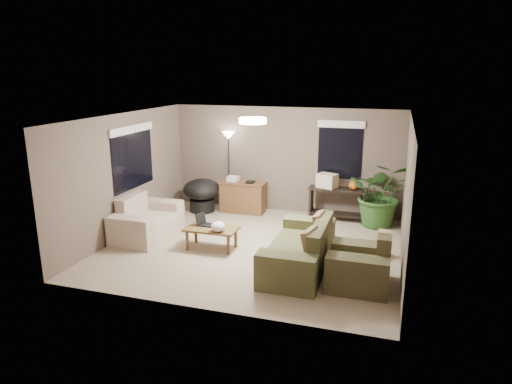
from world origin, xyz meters
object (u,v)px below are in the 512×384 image
(console_table, at_px, (337,202))
(floor_lamp, at_px, (229,145))
(papasan_chair, at_px, (202,193))
(houseplant, at_px, (381,201))
(loveseat, at_px, (146,222))
(armchair, at_px, (360,268))
(desk, at_px, (243,197))
(main_sofa, at_px, (301,252))
(coffee_table, at_px, (211,231))
(cat_scratching_post, at_px, (384,246))

(console_table, relative_size, floor_lamp, 0.68)
(papasan_chair, height_order, houseplant, houseplant)
(loveseat, distance_m, papasan_chair, 1.98)
(loveseat, xyz_separation_m, armchair, (4.40, -0.97, 0.00))
(floor_lamp, relative_size, houseplant, 1.31)
(desk, bearing_deg, main_sofa, -53.89)
(desk, relative_size, papasan_chair, 0.97)
(loveseat, xyz_separation_m, console_table, (3.62, 2.22, 0.14))
(floor_lamp, bearing_deg, main_sofa, -50.23)
(console_table, distance_m, houseplant, 0.97)
(armchair, relative_size, coffee_table, 1.00)
(main_sofa, distance_m, coffee_table, 1.86)
(papasan_chair, bearing_deg, houseplant, 2.12)
(coffee_table, relative_size, cat_scratching_post, 2.00)
(main_sofa, relative_size, floor_lamp, 1.15)
(papasan_chair, relative_size, houseplant, 0.78)
(console_table, bearing_deg, desk, -178.57)
(armchair, height_order, console_table, armchair)
(cat_scratching_post, bearing_deg, desk, 151.30)
(loveseat, bearing_deg, desk, 57.71)
(loveseat, distance_m, armchair, 4.50)
(armchair, height_order, houseplant, houseplant)
(main_sofa, xyz_separation_m, cat_scratching_post, (1.35, 0.91, -0.08))
(coffee_table, bearing_deg, desk, 94.36)
(houseplant, bearing_deg, console_table, 171.88)
(armchair, distance_m, desk, 4.36)
(loveseat, bearing_deg, main_sofa, -9.80)
(main_sofa, bearing_deg, papasan_chair, 139.76)
(loveseat, bearing_deg, floor_lamp, 67.46)
(desk, xyz_separation_m, cat_scratching_post, (3.35, -1.84, -0.16))
(loveseat, bearing_deg, houseplant, 24.53)
(papasan_chair, bearing_deg, floor_lamp, 34.61)
(main_sofa, height_order, papasan_chair, main_sofa)
(main_sofa, bearing_deg, console_table, 85.08)
(desk, height_order, console_table, same)
(armchair, relative_size, floor_lamp, 0.52)
(floor_lamp, bearing_deg, cat_scratching_post, -27.84)
(coffee_table, bearing_deg, cat_scratching_post, 10.11)
(main_sofa, height_order, floor_lamp, floor_lamp)
(armchair, xyz_separation_m, desk, (-3.03, 3.14, 0.08))
(armchair, bearing_deg, console_table, 103.74)
(desk, distance_m, papasan_chair, 1.00)
(floor_lamp, distance_m, houseplant, 3.76)
(desk, xyz_separation_m, papasan_chair, (-0.97, -0.23, 0.09))
(houseplant, relative_size, cat_scratching_post, 2.91)
(coffee_table, xyz_separation_m, floor_lamp, (-0.59, 2.55, 1.24))
(armchair, bearing_deg, papasan_chair, 143.99)
(armchair, height_order, floor_lamp, floor_lamp)
(main_sofa, distance_m, desk, 3.40)
(loveseat, xyz_separation_m, coffee_table, (1.55, -0.24, 0.06))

